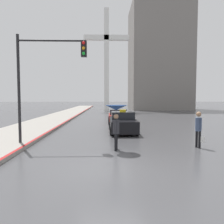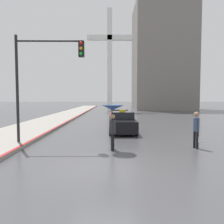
{
  "view_description": "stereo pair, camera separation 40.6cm",
  "coord_description": "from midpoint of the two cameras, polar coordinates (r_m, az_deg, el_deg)",
  "views": [
    {
      "loc": [
        -0.17,
        -7.57,
        2.45
      ],
      "look_at": [
        0.32,
        9.09,
        1.4
      ],
      "focal_mm": 35.0,
      "sensor_mm": 36.0,
      "label": 1
    },
    {
      "loc": [
        0.24,
        -7.58,
        2.45
      ],
      "look_at": [
        0.32,
        9.09,
        1.4
      ],
      "focal_mm": 35.0,
      "sensor_mm": 36.0,
      "label": 2
    }
  ],
  "objects": [
    {
      "name": "ground_plane",
      "position": [
        7.96,
        -0.54,
        -14.31
      ],
      "size": [
        300.0,
        300.0,
        0.0
      ],
      "primitive_type": "plane",
      "color": "#424244"
    },
    {
      "name": "taxi",
      "position": [
        15.85,
        3.47,
        -2.8
      ],
      "size": [
        1.91,
        4.37,
        1.64
      ],
      "rotation": [
        0.0,
        0.0,
        3.14
      ],
      "color": "black",
      "rests_on": "ground_plane"
    },
    {
      "name": "sedan_red",
      "position": [
        21.34,
        2.45,
        -1.27
      ],
      "size": [
        1.91,
        4.13,
        1.37
      ],
      "rotation": [
        0.0,
        0.0,
        3.14
      ],
      "color": "maroon",
      "rests_on": "ground_plane"
    },
    {
      "name": "pedestrian_with_umbrella",
      "position": [
        10.16,
        1.32,
        -0.58
      ],
      "size": [
        1.03,
        1.03,
        2.13
      ],
      "rotation": [
        0.0,
        0.0,
        1.38
      ],
      "color": "black",
      "rests_on": "ground_plane"
    },
    {
      "name": "pedestrian_man",
      "position": [
        11.48,
        22.13,
        -3.74
      ],
      "size": [
        0.37,
        0.57,
        1.79
      ],
      "rotation": [
        0.0,
        0.0,
        -1.3
      ],
      "color": "black",
      "rests_on": "ground_plane"
    },
    {
      "name": "traffic_light",
      "position": [
        11.81,
        -16.44,
        10.66
      ],
      "size": [
        3.52,
        0.38,
        5.65
      ],
      "color": "black",
      "rests_on": "ground_plane"
    },
    {
      "name": "building_tower_near",
      "position": [
        50.68,
        13.25,
        13.52
      ],
      "size": [
        12.41,
        11.26,
        22.53
      ],
      "color": "gray",
      "rests_on": "ground_plane"
    },
    {
      "name": "monument_cross",
      "position": [
        42.11,
        -0.32,
        15.0
      ],
      "size": [
        8.36,
        0.9,
        18.99
      ],
      "color": "white",
      "rests_on": "ground_plane"
    }
  ]
}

